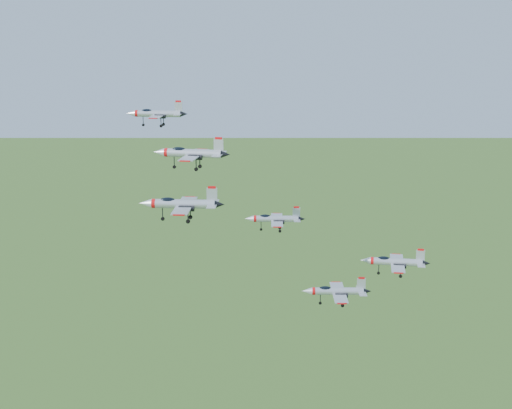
{
  "coord_description": "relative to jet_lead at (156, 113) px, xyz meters",
  "views": [
    {
      "loc": [
        11.97,
        -123.23,
        158.73
      ],
      "look_at": [
        2.98,
        -1.66,
        127.33
      ],
      "focal_mm": 50.0,
      "sensor_mm": 36.0,
      "label": 1
    }
  ],
  "objects": [
    {
      "name": "jet_left_high",
      "position": [
        9.5,
        -16.72,
        -4.76
      ],
      "size": [
        14.02,
        11.66,
        3.75
      ],
      "rotation": [
        0.0,
        0.0,
        -0.11
      ],
      "color": "#B6BBC4"
    },
    {
      "name": "jet_right_low",
      "position": [
        34.98,
        -29.82,
        -24.77
      ],
      "size": [
        11.36,
        9.39,
        3.04
      ],
      "rotation": [
        0.0,
        0.0,
        0.07
      ],
      "color": "#B6BBC4"
    },
    {
      "name": "jet_lead",
      "position": [
        0.0,
        0.0,
        0.0
      ],
      "size": [
        12.36,
        10.16,
        3.31
      ],
      "rotation": [
        0.0,
        0.0,
        -0.02
      ],
      "color": "#B6BBC4"
    },
    {
      "name": "jet_left_low",
      "position": [
        24.13,
        -13.08,
        -17.46
      ],
      "size": [
        11.16,
        9.21,
        2.98
      ],
      "rotation": [
        0.0,
        0.0,
        0.06
      ],
      "color": "#B6BBC4"
    },
    {
      "name": "jet_right_high",
      "position": [
        9.73,
        -28.68,
        -10.89
      ],
      "size": [
        13.97,
        11.47,
        3.75
      ],
      "rotation": [
        0.0,
        0.0,
        0.01
      ],
      "color": "#B6BBC4"
    },
    {
      "name": "jet_trail",
      "position": [
        46.01,
        -15.4,
        -24.42
      ],
      "size": [
        12.56,
        10.4,
        3.36
      ],
      "rotation": [
        0.0,
        0.0,
        -0.08
      ],
      "color": "#B6BBC4"
    }
  ]
}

